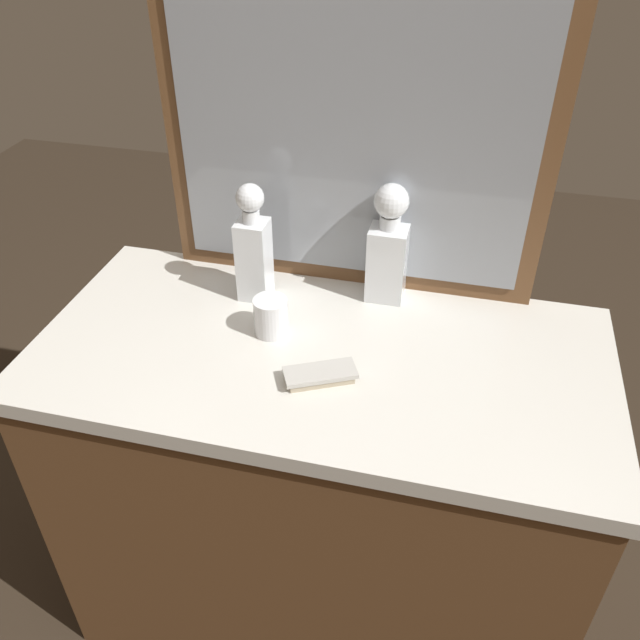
{
  "coord_description": "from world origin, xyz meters",
  "views": [
    {
      "loc": [
        0.26,
        -1.06,
        1.79
      ],
      "look_at": [
        0.0,
        0.0,
        0.99
      ],
      "focal_mm": 36.83,
      "sensor_mm": 36.0,
      "label": 1
    }
  ],
  "objects_px": {
    "crystal_tumbler_center": "(271,318)",
    "silver_brush_far_right": "(320,375)",
    "crystal_decanter_left": "(388,253)",
    "crystal_decanter_right": "(254,253)"
  },
  "relations": [
    {
      "from": "crystal_tumbler_center",
      "to": "silver_brush_far_right",
      "type": "xyz_separation_m",
      "value": [
        0.14,
        -0.13,
        -0.03
      ]
    },
    {
      "from": "crystal_decanter_left",
      "to": "silver_brush_far_right",
      "type": "distance_m",
      "value": 0.36
    },
    {
      "from": "crystal_tumbler_center",
      "to": "silver_brush_far_right",
      "type": "bearing_deg",
      "value": -42.32
    },
    {
      "from": "crystal_decanter_right",
      "to": "crystal_decanter_left",
      "type": "bearing_deg",
      "value": 14.11
    },
    {
      "from": "crystal_tumbler_center",
      "to": "crystal_decanter_right",
      "type": "bearing_deg",
      "value": 121.06
    },
    {
      "from": "crystal_decanter_left",
      "to": "crystal_tumbler_center",
      "type": "height_order",
      "value": "crystal_decanter_left"
    },
    {
      "from": "crystal_decanter_left",
      "to": "crystal_tumbler_center",
      "type": "relative_size",
      "value": 3.33
    },
    {
      "from": "crystal_decanter_right",
      "to": "crystal_tumbler_center",
      "type": "relative_size",
      "value": 3.34
    },
    {
      "from": "crystal_tumbler_center",
      "to": "silver_brush_far_right",
      "type": "height_order",
      "value": "crystal_tumbler_center"
    },
    {
      "from": "crystal_decanter_right",
      "to": "silver_brush_far_right",
      "type": "distance_m",
      "value": 0.36
    }
  ]
}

